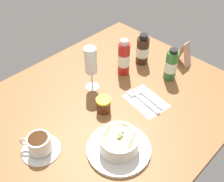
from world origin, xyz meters
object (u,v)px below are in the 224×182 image
(menu_card, at_px, (184,54))
(sauce_bottle_red, at_px, (124,59))
(jam_jar, at_px, (104,104))
(sauce_bottle_brown, at_px, (142,50))
(porridge_bowl, at_px, (119,144))
(coffee_cup, at_px, (39,145))
(wine_glass, at_px, (91,62))
(sauce_bottle_green, at_px, (171,65))
(cutlery_setting, at_px, (145,100))

(menu_card, bearing_deg, sauce_bottle_red, 148.17)
(jam_jar, relative_size, sauce_bottle_brown, 0.41)
(porridge_bowl, height_order, coffee_cup, porridge_bowl)
(porridge_bowl, relative_size, sauce_bottle_red, 1.27)
(wine_glass, distance_m, sauce_bottle_green, 0.34)
(cutlery_setting, height_order, sauce_bottle_green, sauce_bottle_green)
(cutlery_setting, bearing_deg, wine_glass, 113.22)
(sauce_bottle_red, distance_m, sauce_bottle_brown, 0.12)
(porridge_bowl, height_order, wine_glass, wine_glass)
(wine_glass, bearing_deg, sauce_bottle_red, -9.70)
(sauce_bottle_red, bearing_deg, sauce_bottle_green, -55.97)
(coffee_cup, xyz_separation_m, sauce_bottle_red, (0.50, 0.09, 0.05))
(jam_jar, xyz_separation_m, sauce_bottle_green, (0.33, -0.06, 0.04))
(sauce_bottle_brown, height_order, menu_card, sauce_bottle_brown)
(jam_jar, bearing_deg, sauce_bottle_brown, 15.99)
(sauce_bottle_green, bearing_deg, wine_glass, 144.70)
(porridge_bowl, relative_size, cutlery_setting, 1.19)
(menu_card, bearing_deg, coffee_cup, 175.07)
(jam_jar, distance_m, sauce_bottle_green, 0.34)
(wine_glass, bearing_deg, cutlery_setting, -66.78)
(coffee_cup, bearing_deg, cutlery_setting, -12.86)
(coffee_cup, bearing_deg, sauce_bottle_green, -7.54)
(wine_glass, xyz_separation_m, sauce_bottle_green, (0.27, -0.19, -0.06))
(porridge_bowl, height_order, sauce_bottle_red, sauce_bottle_red)
(sauce_bottle_green, height_order, sauce_bottle_brown, same)
(sauce_bottle_red, bearing_deg, menu_card, -31.83)
(porridge_bowl, bearing_deg, sauce_bottle_green, 13.56)
(cutlery_setting, height_order, jam_jar, jam_jar)
(wine_glass, bearing_deg, sauce_bottle_brown, -7.12)
(sauce_bottle_green, xyz_separation_m, sauce_bottle_brown, (0.00, 0.16, -0.00))
(coffee_cup, height_order, sauce_bottle_brown, sauce_bottle_brown)
(cutlery_setting, relative_size, jam_jar, 3.02)
(jam_jar, distance_m, sauce_bottle_red, 0.25)
(porridge_bowl, relative_size, sauce_bottle_green, 1.45)
(sauce_bottle_red, xyz_separation_m, sauce_bottle_green, (0.11, -0.17, -0.01))
(porridge_bowl, relative_size, menu_card, 1.94)
(cutlery_setting, relative_size, sauce_bottle_brown, 1.23)
(sauce_bottle_brown, bearing_deg, menu_card, -49.06)
(coffee_cup, bearing_deg, jam_jar, -3.76)
(sauce_bottle_red, bearing_deg, sauce_bottle_brown, -3.53)
(sauce_bottle_brown, bearing_deg, jam_jar, -164.01)
(sauce_bottle_red, xyz_separation_m, menu_card, (0.24, -0.15, -0.02))
(porridge_bowl, xyz_separation_m, sauce_bottle_red, (0.32, 0.27, 0.04))
(wine_glass, bearing_deg, jam_jar, -113.91)
(wine_glass, distance_m, jam_jar, 0.17)
(sauce_bottle_brown, bearing_deg, sauce_bottle_green, -91.77)
(sauce_bottle_green, bearing_deg, porridge_bowl, -166.44)
(coffee_cup, distance_m, jam_jar, 0.28)
(sauce_bottle_green, distance_m, sauce_bottle_brown, 0.16)
(porridge_bowl, distance_m, menu_card, 0.57)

